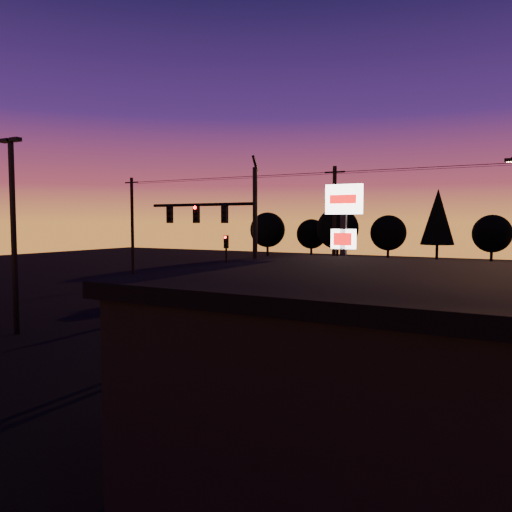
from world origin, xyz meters
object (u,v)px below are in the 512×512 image
Objects in this scene: secondary_signal at (226,257)px; pylon_sign at (344,231)px; parking_lot_light at (13,222)px; suv_parked at (408,376)px; car_right at (344,301)px; traffic_signal_mast at (228,229)px; bollard at (119,316)px; car_mid at (224,294)px; car_left at (155,293)px.

secondary_signal is 15.75m from pylon_sign.
suv_parked is at bearing 0.44° from parking_lot_light.
traffic_signal_mast is at bearing -23.92° from car_right.
secondary_signal is at bearing 126.99° from suv_parked.
pylon_sign is 12.67m from bollard.
traffic_signal_mast is at bearing 43.37° from parking_lot_light.
parking_lot_light is 15.19m from pylon_sign.
bollard is (-4.75, -3.05, -4.49)m from traffic_signal_mast.
bollard is 0.21× the size of car_mid.
car_left is (-0.29, 10.21, -4.61)m from parking_lot_light.
traffic_signal_mast is 1.26× the size of pylon_sign.
car_mid is 7.67m from car_right.
secondary_signal reaches higher than car_mid.
secondary_signal is 1.01× the size of car_right.
secondary_signal is 0.48× the size of parking_lot_light.
traffic_signal_mast is 2.22× the size of car_left.
pylon_sign is 16.42m from car_left.
car_mid is at bearing -60.44° from secondary_signal.
traffic_signal_mast is 1.99× the size of car_right.
car_right is at bearing 48.55° from parking_lot_light.
suv_parked reaches higher than bollard.
car_left is 0.77× the size of suv_parked.
parking_lot_light reaches higher than car_mid.
parking_lot_light is (-7.40, -6.99, 0.33)m from traffic_signal_mast.
secondary_signal is 21.28m from suv_parked.
parking_lot_light is at bearing -136.63° from traffic_signal_mast.
bollard is 8.00m from car_mid.
pylon_sign is at bearing -19.36° from traffic_signal_mast.
car_right is (4.17, 6.11, -4.31)m from traffic_signal_mast.
bollard is at bearing -177.30° from pylon_sign.
suv_parked is at bearing -105.25° from car_mid.
traffic_signal_mast reaches higher than car_mid.
suv_parked reaches higher than car_right.
car_left is 0.93× the size of car_mid.
traffic_signal_mast is 9.59× the size of bollard.
secondary_signal is at bearing 123.19° from traffic_signal_mast.
car_left is 12.21m from car_right.
car_left is at bearing 140.90° from suv_parked.
parking_lot_light is at bearing -123.95° from bollard.
parking_lot_light is 6.77m from bollard.
secondary_signal is 9.45m from car_right.
car_mid reaches higher than car_left.
car_right is at bearing -69.85° from car_left.
pylon_sign is 1.57× the size of car_right.
secondary_signal reaches higher than car_right.
secondary_signal reaches higher than suv_parked.
parking_lot_light is 2.12× the size of car_right.
secondary_signal reaches higher than car_left.
suv_parked is at bearing -42.65° from secondary_signal.
parking_lot_light is at bearing -162.77° from pylon_sign.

